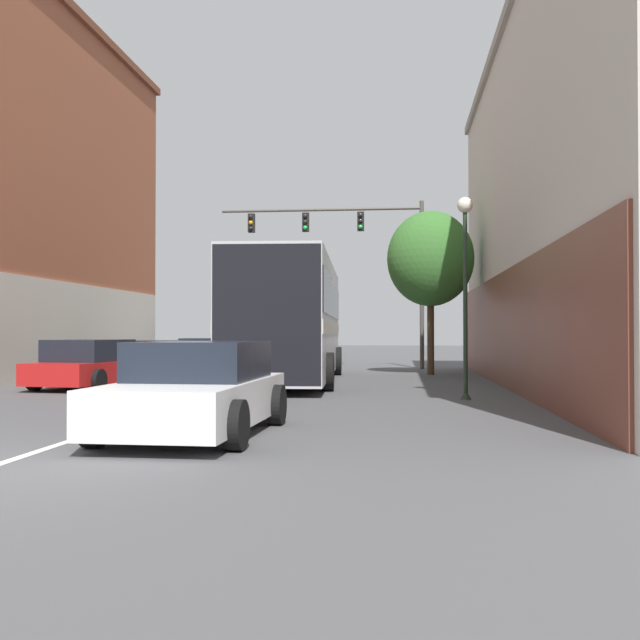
# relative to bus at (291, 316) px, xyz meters

# --- Properties ---
(lane_center_line) EXTENTS (0.14, 39.79, 0.01)m
(lane_center_line) POSITION_rel_bus_xyz_m (-1.24, -1.30, -2.02)
(lane_center_line) COLOR silver
(lane_center_line) RESTS_ON ground_plane
(building_right_storefront) EXTENTS (7.16, 22.87, 10.25)m
(building_right_storefront) POSITION_rel_bus_xyz_m (9.66, -1.94, 3.21)
(building_right_storefront) COLOR beige
(building_right_storefront) RESTS_ON ground_plane
(bus) EXTENTS (3.34, 11.90, 3.62)m
(bus) POSITION_rel_bus_xyz_m (0.00, 0.00, 0.00)
(bus) COLOR #B7B7BC
(bus) RESTS_ON ground_plane
(hatchback_foreground) EXTENTS (2.23, 4.41, 1.38)m
(hatchback_foreground) POSITION_rel_bus_xyz_m (0.34, -11.91, -1.37)
(hatchback_foreground) COLOR silver
(hatchback_foreground) RESTS_ON ground_plane
(parked_car_left_near) EXTENTS (2.57, 4.79, 1.26)m
(parked_car_left_near) POSITION_rel_bus_xyz_m (-5.60, 10.52, -1.41)
(parked_car_left_near) COLOR slate
(parked_car_left_near) RESTS_ON ground_plane
(parked_car_left_mid) EXTENTS (2.49, 4.77, 1.25)m
(parked_car_left_mid) POSITION_rel_bus_xyz_m (-5.18, 2.18, -1.43)
(parked_car_left_mid) COLOR #285633
(parked_car_left_mid) RESTS_ON ground_plane
(parked_car_left_far) EXTENTS (2.46, 4.49, 1.32)m
(parked_car_left_far) POSITION_rel_bus_xyz_m (-5.08, -2.99, -1.41)
(parked_car_left_far) COLOR red
(parked_car_left_far) RESTS_ON ground_plane
(traffic_signal_gantry) EXTENTS (8.58, 0.36, 7.01)m
(traffic_signal_gantry) POSITION_rel_bus_xyz_m (1.49, 8.58, 3.19)
(traffic_signal_gantry) COLOR #514C47
(traffic_signal_gantry) RESTS_ON ground_plane
(street_lamp) EXTENTS (0.36, 0.36, 4.60)m
(street_lamp) POSITION_rel_bus_xyz_m (4.82, -5.55, 0.89)
(street_lamp) COLOR #233323
(street_lamp) RESTS_ON ground_plane
(street_tree_near) EXTENTS (3.12, 2.81, 5.90)m
(street_tree_near) POSITION_rel_bus_xyz_m (4.45, 4.41, 2.13)
(street_tree_near) COLOR #4C3823
(street_tree_near) RESTS_ON ground_plane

